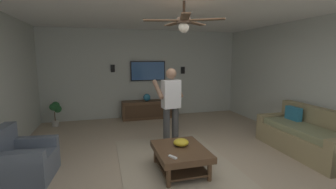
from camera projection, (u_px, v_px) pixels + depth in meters
ground_plane at (187, 170)px, 3.87m from camera, size 9.10×9.10×0.00m
wall_back_tv at (145, 74)px, 7.31m from camera, size 0.10×6.25×2.69m
area_rug at (177, 165)px, 4.02m from camera, size 2.98×1.90×0.01m
couch at (306, 137)px, 4.56m from camera, size 1.92×0.91×0.87m
armchair at (22, 162)px, 3.53m from camera, size 0.87×0.88×0.82m
coffee_table at (180, 154)px, 3.79m from camera, size 1.00×0.80×0.40m
media_console at (150, 109)px, 7.19m from camera, size 0.45×1.70×0.55m
tv at (148, 71)px, 7.23m from camera, size 0.05×1.09×0.61m
person_standing at (171, 102)px, 4.83m from camera, size 0.59×0.59×1.64m
potted_plant_short at (55, 109)px, 6.32m from camera, size 0.34×0.30×0.67m
bowl at (181, 142)px, 3.87m from camera, size 0.26×0.26×0.11m
remote_white at (173, 157)px, 3.40m from camera, size 0.15×0.11×0.02m
vase_round at (147, 97)px, 7.06m from camera, size 0.22×0.22×0.22m
wall_speaker_left at (183, 70)px, 7.55m from camera, size 0.06×0.12×0.22m
wall_speaker_right at (113, 68)px, 6.95m from camera, size 0.06×0.12×0.22m
ceiling_fan at (184, 23)px, 3.46m from camera, size 1.19×1.14×0.46m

